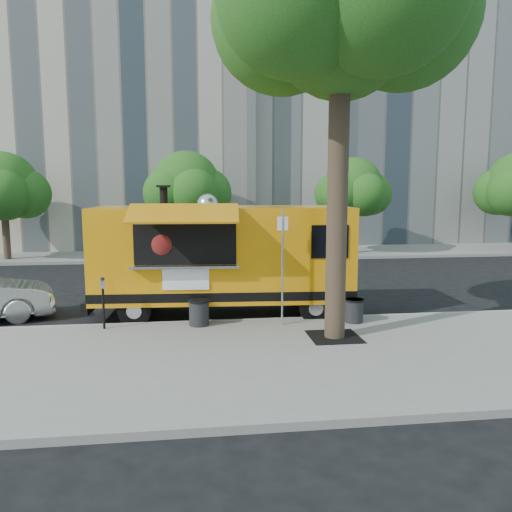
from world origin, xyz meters
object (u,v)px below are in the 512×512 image
Objects in this scene: parking_meter at (103,297)px; sign_post at (282,260)px; far_tree_c at (353,188)px; far_tree_b at (186,186)px; food_truck at (222,256)px; trash_bin_right at (354,310)px; far_tree_a at (3,187)px; trash_bin_left at (199,312)px.

sign_post is at bearing -2.52° from parking_meter.
far_tree_b is at bearing 178.09° from far_tree_c.
food_truck is at bearing 26.08° from parking_meter.
far_tree_c reaches higher than trash_bin_right.
sign_post is at bearing -46.54° from food_truck.
food_truck reaches higher than trash_bin_right.
far_tree_a reaches higher than food_truck.
sign_post is at bearing -79.85° from far_tree_b.
trash_bin_left is 1.07× the size of trash_bin_right.
parking_meter is at bearing -179.52° from trash_bin_left.
far_tree_c is 1.74× the size of sign_post.
trash_bin_right is at bearing -23.50° from food_truck.
food_truck is (10.11, -12.13, -2.01)m from far_tree_a.
far_tree_b is 14.61m from sign_post.
far_tree_b is 14.48m from parking_meter.
far_tree_b is 1.06× the size of far_tree_c.
far_tree_b reaches higher than parking_meter.
far_tree_a is 1.79× the size of sign_post.
far_tree_c reaches higher than trash_bin_left.
parking_meter is at bearing -150.46° from food_truck.
far_tree_b is 8.24× the size of trash_bin_left.
far_tree_c is 7.81× the size of trash_bin_left.
trash_bin_left is (2.40, 0.02, -0.48)m from parking_meter.
parking_meter is (-11.00, -13.75, -2.74)m from far_tree_c.
far_tree_a is 18.00m from far_tree_c.
far_tree_b reaches higher than food_truck.
parking_meter is at bearing -62.85° from far_tree_a.
far_tree_c is at bearing -1.91° from far_tree_b.
food_truck is 12.30× the size of trash_bin_right.
far_tree_c is 15.48m from sign_post.
parking_meter reaches higher than trash_bin_left.
trash_bin_right is (13.50, -13.86, -3.29)m from far_tree_a.
far_tree_c is 8.33× the size of trash_bin_right.
far_tree_b is (9.00, 0.40, 0.06)m from far_tree_a.
far_tree_c is 0.68× the size of food_truck.
far_tree_c is 14.69m from food_truck.
sign_post is 4.80× the size of trash_bin_right.
trash_bin_left is (-8.60, -13.73, -3.21)m from far_tree_c.
far_tree_c is at bearing 60.62° from food_truck.
food_truck is (-1.44, 1.72, -0.08)m from sign_post.
far_tree_c reaches higher than sign_post.
food_truck is at bearing -122.84° from far_tree_c.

